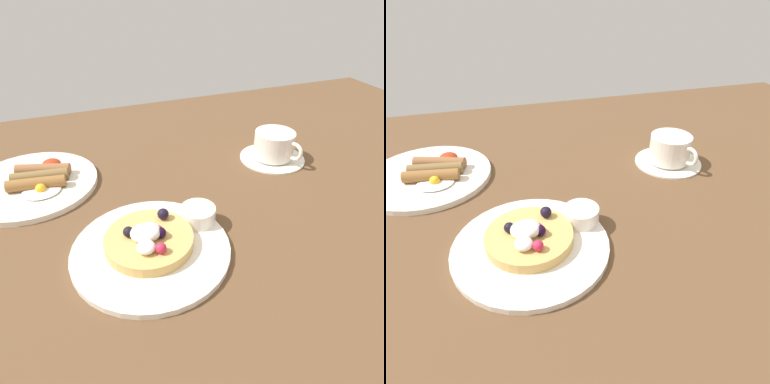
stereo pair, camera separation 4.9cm
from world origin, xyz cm
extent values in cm
cube|color=brown|center=(0.00, 0.00, -1.50)|extent=(179.40, 120.77, 3.00)
cylinder|color=white|center=(-7.49, -4.72, 0.52)|extent=(24.40, 24.40, 1.03)
cylinder|color=tan|center=(-7.55, -4.10, 1.90)|extent=(13.69, 13.69, 1.73)
sphere|color=black|center=(-10.35, -2.95, 3.59)|extent=(1.65, 1.65, 1.65)
sphere|color=#C52543|center=(-6.78, -8.09, 3.57)|extent=(1.62, 1.62, 1.62)
sphere|color=#C6233E|center=(-6.12, -4.21, 3.58)|extent=(1.63, 1.63, 1.63)
sphere|color=navy|center=(-8.90, -7.08, 3.32)|extent=(1.11, 1.11, 1.11)
sphere|color=navy|center=(-7.75, -4.37, 3.35)|extent=(1.16, 1.16, 1.16)
sphere|color=navy|center=(-7.58, -4.07, 3.38)|extent=(1.23, 1.23, 1.23)
sphere|color=black|center=(-4.21, -0.73, 3.69)|extent=(1.85, 1.85, 1.85)
sphere|color=navy|center=(-8.30, -6.64, 3.41)|extent=(1.29, 1.29, 1.29)
sphere|color=black|center=(-5.88, -4.93, 3.61)|extent=(1.70, 1.70, 1.70)
ellipsoid|color=white|center=(-8.74, -7.14, 3.59)|extent=(2.75, 2.75, 1.65)
ellipsoid|color=white|center=(-7.54, -4.34, 3.88)|extent=(3.72, 3.72, 2.23)
ellipsoid|color=white|center=(-8.52, -4.35, 3.86)|extent=(3.64, 3.64, 2.18)
cylinder|color=white|center=(1.62, -1.32, 2.38)|extent=(5.90, 5.90, 2.69)
cylinder|color=#632504|center=(1.62, -1.32, 2.91)|extent=(4.84, 4.84, 0.32)
cylinder|color=white|center=(-24.70, 21.86, 0.57)|extent=(25.57, 25.57, 1.13)
cylinder|color=brown|center=(-22.09, 23.94, 2.30)|extent=(10.87, 5.41, 2.33)
cylinder|color=brown|center=(-22.76, 21.35, 2.30)|extent=(10.88, 3.78, 2.33)
cylinder|color=brown|center=(-23.44, 18.76, 2.30)|extent=(10.89, 3.84, 2.33)
ellipsoid|color=white|center=(-22.74, 17.14, 1.43)|extent=(7.14, 6.07, 0.60)
sphere|color=yellow|center=(-22.74, 17.14, 1.93)|extent=(2.00, 2.00, 2.00)
ellipsoid|color=#AD3116|center=(-20.42, 25.71, 2.19)|extent=(3.86, 3.86, 2.12)
cylinder|color=white|center=(26.21, 14.64, 0.38)|extent=(14.42, 14.42, 0.77)
cylinder|color=white|center=(26.21, 14.64, 3.65)|extent=(8.77, 8.77, 5.77)
torus|color=white|center=(28.00, 9.56, 3.94)|extent=(2.09, 4.07, 4.03)
cylinder|color=brown|center=(26.21, 14.64, 5.49)|extent=(7.46, 7.46, 0.46)
camera|label=1|loc=(-15.69, -43.38, 37.58)|focal=32.26mm
camera|label=2|loc=(-11.06, -44.91, 37.58)|focal=32.26mm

